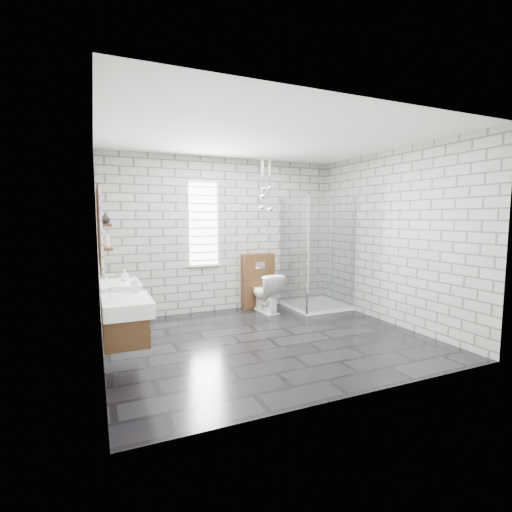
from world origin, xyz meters
TOP-DOWN VIEW (x-y plane):
  - floor at (0.00, 0.00)m, footprint 4.20×3.60m
  - ceiling at (0.00, 0.00)m, footprint 4.20×3.60m
  - wall_back at (0.00, 1.81)m, footprint 4.20×0.02m
  - wall_front at (0.00, -1.81)m, footprint 4.20×0.02m
  - wall_left at (-2.11, 0.00)m, footprint 0.02×3.60m
  - wall_right at (2.11, 0.00)m, footprint 0.02×3.60m
  - vanity_left at (-1.91, -0.57)m, footprint 0.47×0.70m
  - vanity_right at (-1.91, 0.43)m, footprint 0.47×0.70m
  - shelf_lower at (-2.03, -0.05)m, footprint 0.14×0.30m
  - shelf_upper at (-2.03, -0.05)m, footprint 0.14×0.30m
  - window at (-0.40, 1.78)m, footprint 0.56×0.05m
  - cistern_panel at (0.59, 1.70)m, footprint 0.60×0.20m
  - flush_plate at (0.59, 1.60)m, footprint 0.18×0.01m
  - shower_enclosure at (1.50, 1.18)m, footprint 1.00×1.00m
  - pendant_cluster at (0.59, 1.38)m, footprint 0.28×0.25m
  - toilet at (0.59, 1.35)m, footprint 0.44×0.71m
  - soap_bottle_a at (-1.75, -0.27)m, footprint 0.09×0.09m
  - soap_bottle_b at (-1.80, 0.55)m, footprint 0.14×0.14m
  - soap_bottle_c at (-2.02, -0.13)m, footprint 0.09×0.09m
  - vase at (-2.02, -0.00)m, footprint 0.15×0.15m

SIDE VIEW (x-z plane):
  - floor at x=0.00m, z-range -0.02..0.00m
  - toilet at x=0.59m, z-range 0.00..0.69m
  - cistern_panel at x=0.59m, z-range 0.00..1.00m
  - shower_enclosure at x=1.50m, z-range -0.51..1.52m
  - vanity_left at x=-1.91m, z-range -0.03..1.54m
  - vanity_right at x=-1.91m, z-range -0.03..1.54m
  - flush_plate at x=0.59m, z-range 0.74..0.86m
  - soap_bottle_b at x=-1.80m, z-range 0.85..0.99m
  - soap_bottle_a at x=-1.75m, z-range 0.85..1.02m
  - shelf_lower at x=-2.03m, z-range 1.31..1.33m
  - wall_back at x=0.00m, z-range 0.00..2.70m
  - wall_front at x=0.00m, z-range 0.00..2.70m
  - wall_left at x=-2.11m, z-range 0.00..2.70m
  - wall_right at x=2.11m, z-range 0.00..2.70m
  - soap_bottle_c at x=-2.02m, z-range 1.33..1.52m
  - window at x=-0.40m, z-range 0.81..2.29m
  - shelf_upper at x=-2.03m, z-range 1.57..1.59m
  - vase at x=-2.02m, z-range 1.59..1.71m
  - pendant_cluster at x=0.59m, z-range 1.54..2.48m
  - ceiling at x=0.00m, z-range 2.70..2.72m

